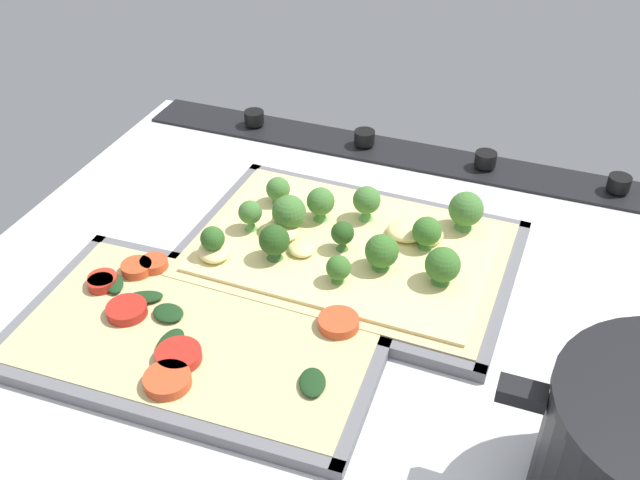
# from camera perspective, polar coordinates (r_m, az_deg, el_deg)

# --- Properties ---
(ground_plane) EXTENTS (0.82, 0.67, 0.03)m
(ground_plane) POSITION_cam_1_polar(r_m,az_deg,el_deg) (0.78, 2.22, -5.29)
(ground_plane) COLOR silver
(stove_control_panel) EXTENTS (0.79, 0.07, 0.03)m
(stove_control_panel) POSITION_cam_1_polar(r_m,az_deg,el_deg) (1.01, 7.88, 6.43)
(stove_control_panel) COLOR black
(stove_control_panel) RESTS_ON ground_plane
(baking_tray_front) EXTENTS (0.36, 0.26, 0.01)m
(baking_tray_front) POSITION_cam_1_polar(r_m,az_deg,el_deg) (0.82, 2.16, -1.29)
(baking_tray_front) COLOR slate
(baking_tray_front) RESTS_ON ground_plane
(broccoli_pizza) EXTENTS (0.33, 0.24, 0.06)m
(broccoli_pizza) POSITION_cam_1_polar(r_m,az_deg,el_deg) (0.81, 2.16, -0.21)
(broccoli_pizza) COLOR #D3B77F
(broccoli_pizza) RESTS_ON baking_tray_front
(baking_tray_back) EXTENTS (0.36, 0.22, 0.01)m
(baking_tray_back) POSITION_cam_1_polar(r_m,az_deg,el_deg) (0.73, -9.28, -7.53)
(baking_tray_back) COLOR slate
(baking_tray_back) RESTS_ON ground_plane
(veggie_pizza_back) EXTENTS (0.34, 0.20, 0.02)m
(veggie_pizza_back) POSITION_cam_1_polar(r_m,az_deg,el_deg) (0.73, -9.63, -6.97)
(veggie_pizza_back) COLOR #C0B97D
(veggie_pizza_back) RESTS_ON baking_tray_back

